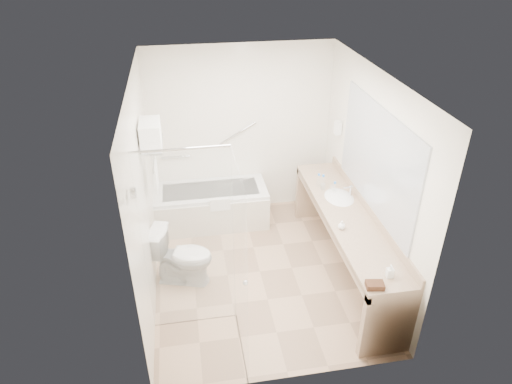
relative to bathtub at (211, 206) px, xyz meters
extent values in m
plane|color=tan|center=(0.50, -1.24, -0.28)|extent=(3.20, 3.20, 0.00)
cube|color=silver|center=(0.50, -1.24, 2.22)|extent=(2.60, 3.20, 0.10)
cube|color=white|center=(0.50, 0.36, 0.97)|extent=(2.60, 0.10, 2.50)
cube|color=white|center=(0.50, -2.84, 0.97)|extent=(2.60, 0.10, 2.50)
cube|color=white|center=(-0.80, -1.24, 0.97)|extent=(0.10, 3.20, 2.50)
cube|color=white|center=(1.80, -1.24, 0.97)|extent=(0.10, 3.20, 2.50)
cube|color=silver|center=(0.00, 0.01, 0.00)|extent=(1.60, 0.70, 0.55)
cube|color=beige|center=(0.00, -0.35, -0.03)|extent=(1.60, 0.02, 0.50)
cube|color=white|center=(0.10, -0.34, 0.22)|extent=(0.28, 0.06, 0.18)
cylinder|color=silver|center=(-0.45, 0.32, 0.67)|extent=(0.40, 0.03, 0.03)
cylinder|color=silver|center=(0.45, 0.32, 0.97)|extent=(0.53, 0.03, 0.33)
cube|color=silver|center=(-0.35, -1.94, 0.77)|extent=(0.90, 0.01, 2.10)
cube|color=silver|center=(0.10, -2.39, 0.77)|extent=(0.02, 0.90, 2.10)
cylinder|color=silver|center=(-0.35, -1.94, 1.82)|extent=(0.90, 0.02, 0.02)
sphere|color=silver|center=(0.13, -2.54, 0.72)|extent=(0.05, 0.05, 0.05)
cylinder|color=silver|center=(-0.75, -2.39, 1.67)|extent=(0.04, 0.10, 0.10)
cube|color=silver|center=(-0.67, -0.89, 1.42)|extent=(0.24, 0.55, 0.02)
cylinder|color=silver|center=(-0.67, -0.89, 1.20)|extent=(0.02, 0.55, 0.02)
cube|color=white|center=(-0.67, -0.89, 1.04)|extent=(0.03, 0.42, 0.32)
cube|color=white|center=(-0.67, -0.89, 1.48)|extent=(0.22, 0.40, 0.08)
cube|color=white|center=(-0.67, -0.89, 1.57)|extent=(0.22, 0.40, 0.08)
cube|color=white|center=(-0.67, -0.89, 1.65)|extent=(0.22, 0.40, 0.08)
cube|color=tan|center=(1.52, -1.39, 0.55)|extent=(0.55, 2.70, 0.05)
cube|color=tan|center=(1.78, -1.39, 0.62)|extent=(0.03, 2.70, 0.10)
cube|color=tan|center=(1.27, -1.39, 0.49)|extent=(0.04, 2.70, 0.08)
cube|color=tan|center=(1.52, -2.70, 0.12)|extent=(0.55, 0.08, 0.80)
cube|color=tan|center=(1.52, -0.08, 0.12)|extent=(0.55, 0.08, 0.80)
ellipsoid|color=silver|center=(1.55, -0.99, 0.54)|extent=(0.40, 0.52, 0.14)
cylinder|color=silver|center=(1.70, -0.99, 0.65)|extent=(0.03, 0.03, 0.14)
cube|color=#ADB2BA|center=(1.79, -1.39, 1.27)|extent=(0.02, 2.00, 1.20)
cube|color=white|center=(1.75, -0.19, 1.17)|extent=(0.08, 0.10, 0.18)
imported|color=silver|center=(-0.45, -1.23, 0.09)|extent=(0.82, 0.60, 0.72)
cube|color=#3F2516|center=(1.35, -2.64, 0.60)|extent=(0.19, 0.14, 0.06)
imported|color=white|center=(1.55, -2.52, 0.61)|extent=(0.07, 0.15, 0.07)
imported|color=white|center=(1.35, -1.66, 0.62)|extent=(0.10, 0.12, 0.08)
cylinder|color=silver|center=(1.51, -0.92, 0.65)|extent=(0.06, 0.06, 0.16)
cylinder|color=#297DE9|center=(1.51, -0.92, 0.75)|extent=(0.03, 0.03, 0.02)
cylinder|color=silver|center=(1.38, -0.66, 0.65)|extent=(0.05, 0.05, 0.16)
cylinder|color=#297DE9|center=(1.38, -0.66, 0.74)|extent=(0.03, 0.03, 0.02)
cylinder|color=silver|center=(1.42, -0.72, 0.66)|extent=(0.06, 0.06, 0.16)
cylinder|color=#297DE9|center=(1.42, -0.72, 0.75)|extent=(0.03, 0.03, 0.02)
cylinder|color=silver|center=(1.41, -0.77, 0.62)|extent=(0.07, 0.07, 0.08)
cylinder|color=silver|center=(1.50, -0.86, 0.62)|extent=(0.08, 0.08, 0.09)
camera|label=1|loc=(-0.31, -5.67, 3.53)|focal=32.00mm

